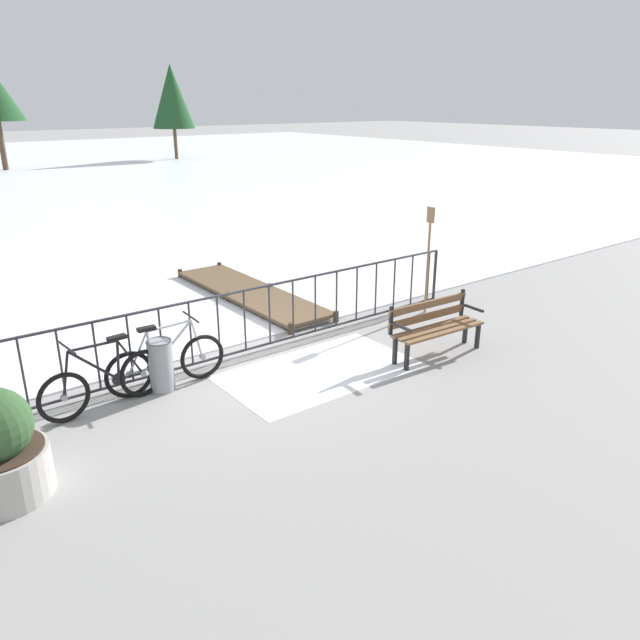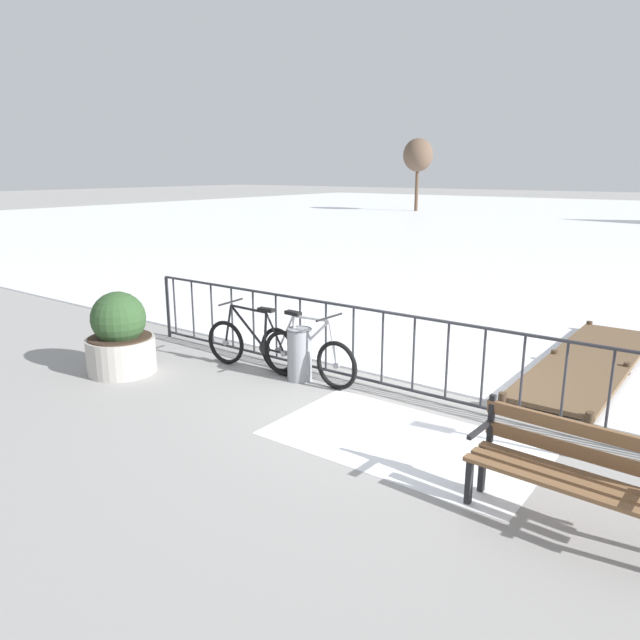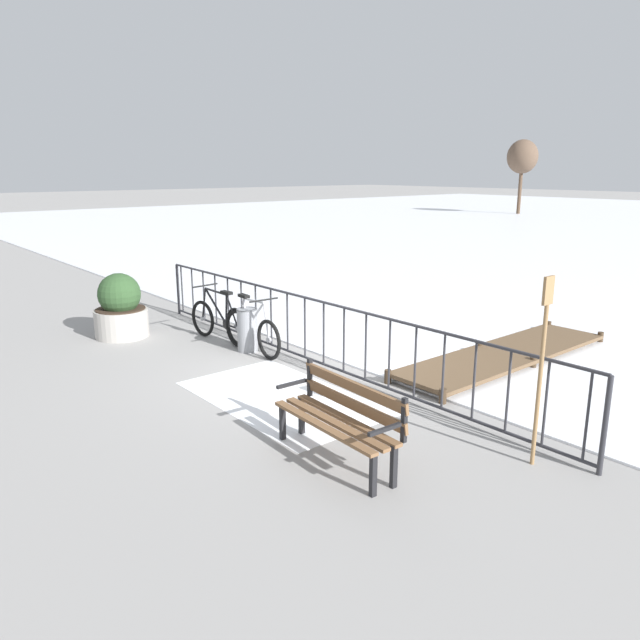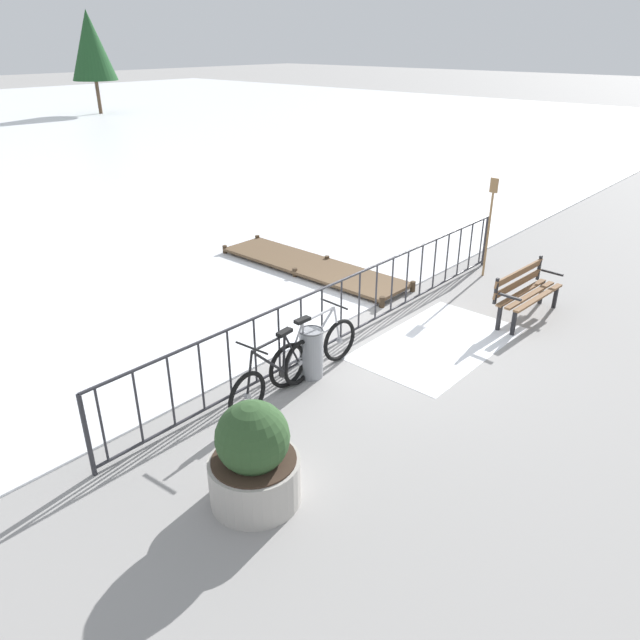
% 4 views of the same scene
% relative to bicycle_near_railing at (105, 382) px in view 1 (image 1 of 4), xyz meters
% --- Properties ---
extents(ground_plane, '(160.00, 160.00, 0.00)m').
position_rel_bicycle_near_railing_xyz_m(ground_plane, '(2.10, 0.42, -0.37)').
color(ground_plane, gray).
extents(snow_patch, '(2.86, 1.66, 0.01)m').
position_rel_bicycle_near_railing_xyz_m(snow_patch, '(2.87, -0.78, -0.36)').
color(snow_patch, white).
rests_on(snow_patch, ground).
extents(railing_fence, '(9.06, 0.06, 1.07)m').
position_rel_bicycle_near_railing_xyz_m(railing_fence, '(2.10, 0.42, 0.19)').
color(railing_fence, '#2D2D33').
rests_on(railing_fence, ground).
extents(bicycle_near_railing, '(1.71, 0.52, 0.97)m').
position_rel_bicycle_near_railing_xyz_m(bicycle_near_railing, '(0.00, 0.00, 0.00)').
color(bicycle_near_railing, black).
rests_on(bicycle_near_railing, ground).
extents(bicycle_second, '(1.71, 0.52, 0.97)m').
position_rel_bicycle_near_railing_xyz_m(bicycle_second, '(0.88, 0.09, 0.00)').
color(bicycle_second, black).
rests_on(bicycle_second, ground).
extents(park_bench, '(1.62, 0.56, 0.89)m').
position_rel_bicycle_near_railing_xyz_m(park_bench, '(4.68, -1.33, 0.14)').
color(park_bench, brown).
rests_on(park_bench, ground).
extents(trash_bin, '(0.35, 0.35, 0.73)m').
position_rel_bicycle_near_railing_xyz_m(trash_bin, '(0.79, 0.06, 0.00)').
color(trash_bin, gray).
rests_on(trash_bin, ground).
extents(oar_upright, '(0.04, 0.16, 1.98)m').
position_rel_bicycle_near_railing_xyz_m(oar_upright, '(6.05, 0.12, 0.77)').
color(oar_upright, '#937047').
rests_on(oar_upright, ground).
extents(wooden_dock, '(1.10, 4.45, 0.20)m').
position_rel_bicycle_near_railing_xyz_m(wooden_dock, '(3.89, 2.90, -0.25)').
color(wooden_dock, brown).
rests_on(wooden_dock, ground).
extents(tree_far_west, '(2.71, 2.71, 5.94)m').
position_rel_bicycle_near_railing_xyz_m(tree_far_west, '(15.67, 31.78, 3.58)').
color(tree_far_west, brown).
rests_on(tree_far_west, ground).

